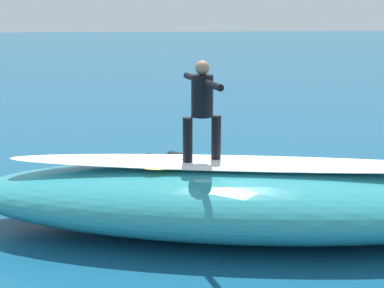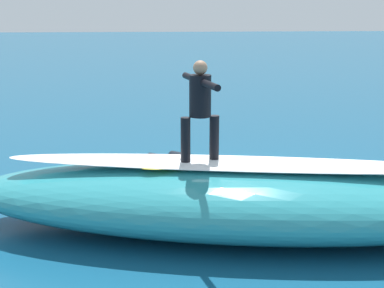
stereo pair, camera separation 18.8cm
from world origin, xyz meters
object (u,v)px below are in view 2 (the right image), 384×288
Objects in this scene: surfer_riding at (200,103)px; surfboard_paddling at (186,168)px; surfboard_riding at (200,163)px; surfer_paddling at (182,160)px.

surfer_riding reaches higher than surfboard_paddling.
surfer_paddling is at bearing -102.76° from surfboard_riding.
surfboard_paddling is 0.21m from surfer_paddling.
surfboard_riding is 1.22× the size of surfer_riding.
surfer_riding is 1.08× the size of surfer_paddling.
surfboard_paddling is (0.02, -3.55, -1.13)m from surfboard_riding.
surfer_paddling reaches higher than surfboard_paddling.
surfboard_riding is 3.75m from surfer_paddling.
surfer_riding is at bearing -49.99° from surfer_paddling.
surfer_paddling is (0.12, -3.63, -1.92)m from surfer_riding.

